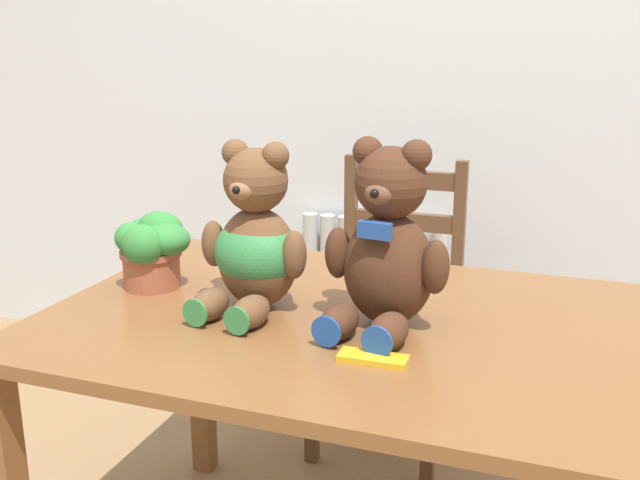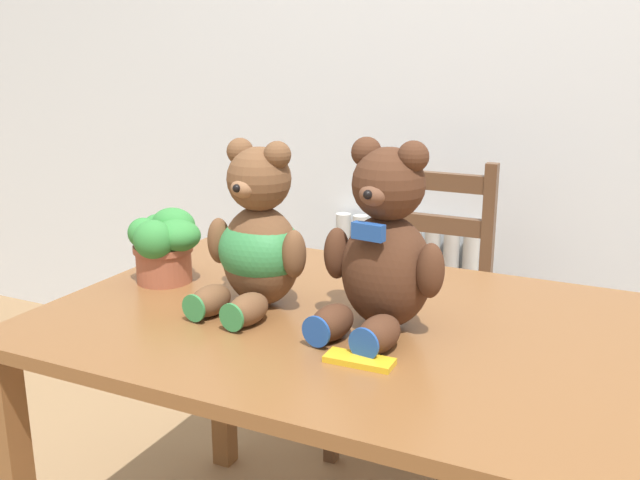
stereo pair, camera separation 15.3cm
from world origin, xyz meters
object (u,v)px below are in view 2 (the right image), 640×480
object	(u,v)px
wooden_chair_behind	(416,310)
teddy_bear_right	(384,250)
teddy_bear_left	(258,241)
potted_plant	(164,243)
chocolate_bar	(359,360)

from	to	relation	value
wooden_chair_behind	teddy_bear_right	world-z (taller)	teddy_bear_right
wooden_chair_behind	teddy_bear_left	bearing A→B (deg)	82.55
teddy_bear_left	teddy_bear_right	world-z (taller)	teddy_bear_right
teddy_bear_right	wooden_chair_behind	bearing A→B (deg)	-69.10
teddy_bear_right	potted_plant	bearing A→B (deg)	3.69
potted_plant	chocolate_bar	world-z (taller)	potted_plant
teddy_bear_left	potted_plant	distance (m)	0.30
potted_plant	teddy_bear_left	bearing A→B (deg)	-7.65
wooden_chair_behind	chocolate_bar	xyz separation A→B (m)	(0.22, -1.02, 0.29)
teddy_bear_left	chocolate_bar	bearing A→B (deg)	155.99
teddy_bear_left	chocolate_bar	xyz separation A→B (m)	(0.33, -0.19, -0.14)
wooden_chair_behind	potted_plant	size ratio (longest dim) A/B	5.18
teddy_bear_right	chocolate_bar	bearing A→B (deg)	105.91
teddy_bear_right	chocolate_bar	size ratio (longest dim) A/B	3.02
wooden_chair_behind	teddy_bear_right	size ratio (longest dim) A/B	2.43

